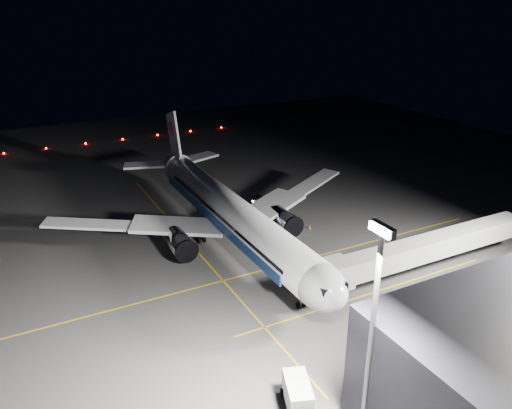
{
  "coord_description": "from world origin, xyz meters",
  "views": [
    {
      "loc": [
        65.12,
        -29.62,
        35.84
      ],
      "look_at": [
        0.38,
        4.14,
        6.0
      ],
      "focal_mm": 35.0,
      "sensor_mm": 36.0,
      "label": 1
    }
  ],
  "objects_px": {
    "service_truck": "(299,399)",
    "safety_cone_a": "(280,241)",
    "floodlight_mast_south": "(373,320)",
    "safety_cone_b": "(310,227)",
    "baggage_tug": "(258,201)",
    "jet_bridge": "(420,250)",
    "airliner": "(228,211)",
    "safety_cone_c": "(285,210)"
  },
  "relations": [
    {
      "from": "safety_cone_b",
      "to": "jet_bridge",
      "type": "bearing_deg",
      "value": 11.02
    },
    {
      "from": "safety_cone_a",
      "to": "safety_cone_c",
      "type": "distance_m",
      "value": 12.65
    },
    {
      "from": "baggage_tug",
      "to": "airliner",
      "type": "bearing_deg",
      "value": -56.04
    },
    {
      "from": "safety_cone_a",
      "to": "safety_cone_c",
      "type": "height_order",
      "value": "safety_cone_a"
    },
    {
      "from": "service_truck",
      "to": "safety_cone_c",
      "type": "distance_m",
      "value": 48.08
    },
    {
      "from": "safety_cone_a",
      "to": "safety_cone_b",
      "type": "distance_m",
      "value": 7.48
    },
    {
      "from": "safety_cone_b",
      "to": "safety_cone_c",
      "type": "xyz_separation_m",
      "value": [
        -8.14,
        0.0,
        -0.05
      ]
    },
    {
      "from": "airliner",
      "to": "service_truck",
      "type": "distance_m",
      "value": 37.46
    },
    {
      "from": "floodlight_mast_south",
      "to": "safety_cone_b",
      "type": "bearing_deg",
      "value": 152.74
    },
    {
      "from": "safety_cone_b",
      "to": "safety_cone_a",
      "type": "bearing_deg",
      "value": -71.86
    },
    {
      "from": "jet_bridge",
      "to": "safety_cone_c",
      "type": "xyz_separation_m",
      "value": [
        -28.98,
        -4.06,
        -4.29
      ]
    },
    {
      "from": "jet_bridge",
      "to": "service_truck",
      "type": "height_order",
      "value": "jet_bridge"
    },
    {
      "from": "safety_cone_a",
      "to": "safety_cone_b",
      "type": "relative_size",
      "value": 0.91
    },
    {
      "from": "safety_cone_c",
      "to": "safety_cone_b",
      "type": "bearing_deg",
      "value": 0.0
    },
    {
      "from": "jet_bridge",
      "to": "safety_cone_c",
      "type": "relative_size",
      "value": 58.93
    },
    {
      "from": "safety_cone_a",
      "to": "floodlight_mast_south",
      "type": "bearing_deg",
      "value": -19.48
    },
    {
      "from": "safety_cone_b",
      "to": "airliner",
      "type": "bearing_deg",
      "value": -99.09
    },
    {
      "from": "safety_cone_b",
      "to": "safety_cone_c",
      "type": "height_order",
      "value": "safety_cone_b"
    },
    {
      "from": "jet_bridge",
      "to": "baggage_tug",
      "type": "xyz_separation_m",
      "value": [
        -34.2,
        -6.88,
        -3.7
      ]
    },
    {
      "from": "airliner",
      "to": "jet_bridge",
      "type": "height_order",
      "value": "airliner"
    },
    {
      "from": "airliner",
      "to": "service_truck",
      "type": "height_order",
      "value": "airliner"
    },
    {
      "from": "baggage_tug",
      "to": "safety_cone_a",
      "type": "distance_m",
      "value": 16.28
    },
    {
      "from": "floodlight_mast_south",
      "to": "baggage_tug",
      "type": "height_order",
      "value": "floodlight_mast_south"
    },
    {
      "from": "baggage_tug",
      "to": "service_truck",
      "type": "bearing_deg",
      "value": -34.49
    },
    {
      "from": "service_truck",
      "to": "airliner",
      "type": "bearing_deg",
      "value": -174.51
    },
    {
      "from": "airliner",
      "to": "safety_cone_a",
      "type": "height_order",
      "value": "airliner"
    },
    {
      "from": "airliner",
      "to": "floodlight_mast_south",
      "type": "relative_size",
      "value": 2.97
    },
    {
      "from": "service_truck",
      "to": "safety_cone_a",
      "type": "xyz_separation_m",
      "value": [
        -31.51,
        16.31,
        -1.27
      ]
    },
    {
      "from": "service_truck",
      "to": "safety_cone_a",
      "type": "height_order",
      "value": "service_truck"
    },
    {
      "from": "airliner",
      "to": "service_truck",
      "type": "relative_size",
      "value": 9.94
    },
    {
      "from": "airliner",
      "to": "jet_bridge",
      "type": "bearing_deg",
      "value": 38.04
    },
    {
      "from": "safety_cone_a",
      "to": "safety_cone_b",
      "type": "height_order",
      "value": "safety_cone_b"
    },
    {
      "from": "jet_bridge",
      "to": "safety_cone_b",
      "type": "xyz_separation_m",
      "value": [
        -20.84,
        -4.06,
        -4.24
      ]
    },
    {
      "from": "floodlight_mast_south",
      "to": "safety_cone_a",
      "type": "relative_size",
      "value": 33.35
    },
    {
      "from": "service_truck",
      "to": "baggage_tug",
      "type": "relative_size",
      "value": 2.08
    },
    {
      "from": "jet_bridge",
      "to": "safety_cone_b",
      "type": "distance_m",
      "value": 21.65
    },
    {
      "from": "jet_bridge",
      "to": "baggage_tug",
      "type": "distance_m",
      "value": 35.08
    },
    {
      "from": "jet_bridge",
      "to": "baggage_tug",
      "type": "relative_size",
      "value": 11.57
    },
    {
      "from": "safety_cone_b",
      "to": "safety_cone_c",
      "type": "bearing_deg",
      "value": 180.0
    },
    {
      "from": "service_truck",
      "to": "safety_cone_b",
      "type": "bearing_deg",
      "value": 165.43
    },
    {
      "from": "service_truck",
      "to": "safety_cone_a",
      "type": "distance_m",
      "value": 35.5
    },
    {
      "from": "service_truck",
      "to": "safety_cone_b",
      "type": "distance_m",
      "value": 41.17
    }
  ]
}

